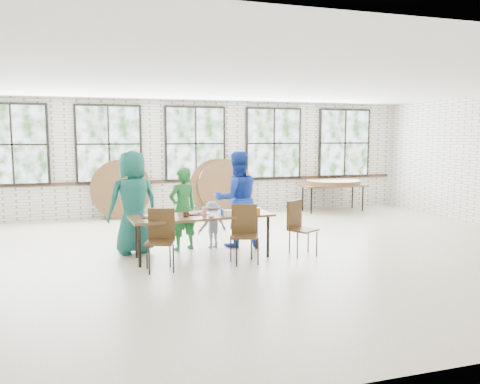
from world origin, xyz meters
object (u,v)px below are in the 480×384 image
at_px(dining_table, 202,218).
at_px(chair_near_right, 244,229).
at_px(storage_table, 333,187).
at_px(chair_near_left, 161,234).

relative_size(dining_table, chair_near_right, 2.59).
distance_m(chair_near_right, storage_table, 5.88).
xyz_separation_m(dining_table, chair_near_right, (0.60, -0.47, -0.13)).
bearing_deg(chair_near_right, storage_table, 65.17).
distance_m(chair_near_left, storage_table, 6.90).
height_order(dining_table, chair_near_right, chair_near_right).
height_order(chair_near_left, storage_table, chair_near_left).
xyz_separation_m(chair_near_left, storage_table, (5.32, 4.40, 0.13)).
relative_size(chair_near_left, storage_table, 0.52).
xyz_separation_m(chair_near_right, storage_table, (3.94, 4.36, 0.13)).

